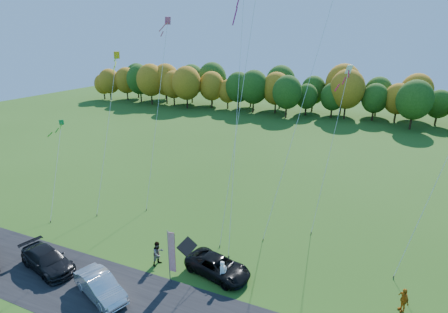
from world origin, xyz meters
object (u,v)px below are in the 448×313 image
at_px(silver_sedan, 100,286).
at_px(feather_flag, 171,251).
at_px(person_east, 403,300).
at_px(black_suv, 218,266).

distance_m(silver_sedan, feather_flag, 4.98).
xyz_separation_m(silver_sedan, person_east, (17.89, 6.40, 0.06)).
relative_size(person_east, feather_flag, 0.40).
height_order(black_suv, feather_flag, feather_flag).
bearing_deg(silver_sedan, black_suv, -30.06).
height_order(black_suv, person_east, person_east).
bearing_deg(person_east, silver_sedan, -100.38).
relative_size(black_suv, feather_flag, 1.21).
xyz_separation_m(black_suv, person_east, (11.82, 1.39, 0.13)).
bearing_deg(feather_flag, silver_sedan, -139.75).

